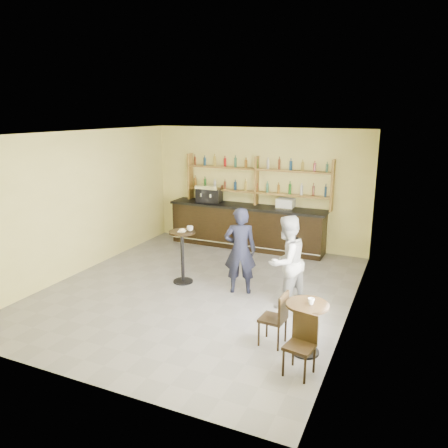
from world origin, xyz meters
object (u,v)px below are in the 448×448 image
at_px(espresso_machine, 209,194).
at_px(pedestal_table, 182,257).
at_px(cafe_table, 306,328).
at_px(bar_counter, 247,226).
at_px(pastry_case, 286,204).
at_px(man_main, 240,250).
at_px(patron_second, 286,262).
at_px(chair_south, 300,346).
at_px(chair_west, 273,318).

height_order(espresso_machine, pedestal_table, espresso_machine).
xyz_separation_m(espresso_machine, cafe_table, (3.90, -4.65, -0.99)).
xyz_separation_m(bar_counter, pastry_case, (1.06, 0.00, 0.72)).
height_order(bar_counter, man_main, man_main).
relative_size(pedestal_table, patron_second, 0.65).
distance_m(cafe_table, chair_south, 0.60).
xyz_separation_m(cafe_table, chair_south, (0.05, -0.60, 0.03)).
distance_m(bar_counter, chair_south, 5.97).
height_order(pastry_case, cafe_table, pastry_case).
bearing_deg(chair_south, patron_second, 120.91).
xyz_separation_m(chair_west, chair_south, (0.60, -0.65, -0.00)).
bearing_deg(cafe_table, bar_counter, 120.87).
height_order(pastry_case, pedestal_table, pastry_case).
bearing_deg(pastry_case, man_main, -91.14).
xyz_separation_m(espresso_machine, pedestal_table, (0.77, -2.91, -0.83)).
xyz_separation_m(espresso_machine, chair_south, (3.95, -5.25, -0.96)).
xyz_separation_m(bar_counter, man_main, (0.98, -2.90, 0.31)).
distance_m(pedestal_table, man_main, 1.37).
relative_size(pedestal_table, cafe_table, 1.40).
height_order(pastry_case, chair_west, pastry_case).
height_order(cafe_table, chair_south, chair_south).
xyz_separation_m(pastry_case, cafe_table, (1.72, -4.65, -0.89)).
bearing_deg(bar_counter, pedestal_table, -96.81).
distance_m(bar_counter, pastry_case, 1.28).
distance_m(man_main, cafe_table, 2.56).
bearing_deg(espresso_machine, bar_counter, -7.43).
height_order(bar_counter, patron_second, patron_second).
distance_m(cafe_table, patron_second, 1.77).
bearing_deg(espresso_machine, pastry_case, -7.43).
height_order(bar_counter, pastry_case, pastry_case).
bearing_deg(patron_second, pedestal_table, -69.66).
distance_m(bar_counter, patron_second, 3.73).
relative_size(espresso_machine, cafe_table, 0.81).
distance_m(bar_counter, chair_west, 5.12).
bearing_deg(patron_second, bar_counter, -121.53).
bearing_deg(pedestal_table, patron_second, -5.46).
relative_size(espresso_machine, pastry_case, 1.47).
relative_size(espresso_machine, pedestal_table, 0.58).
bearing_deg(pedestal_table, bar_counter, 83.19).
height_order(pastry_case, patron_second, patron_second).
relative_size(espresso_machine, patron_second, 0.38).
height_order(man_main, chair_south, man_main).
relative_size(cafe_table, chair_west, 0.92).
bearing_deg(pedestal_table, cafe_table, -29.15).
xyz_separation_m(bar_counter, chair_west, (2.23, -4.60, -0.14)).
bearing_deg(patron_second, espresso_machine, -109.26).
height_order(man_main, chair_west, man_main).
height_order(bar_counter, cafe_table, bar_counter).
xyz_separation_m(pedestal_table, patron_second, (2.36, -0.23, 0.31)).
height_order(espresso_machine, man_main, man_main).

